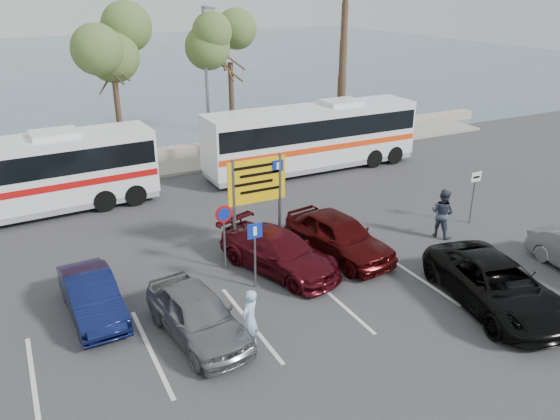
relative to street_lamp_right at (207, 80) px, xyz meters
name	(u,v)px	position (x,y,z in m)	size (l,w,h in m)	color
ground	(272,297)	(-3.00, -13.52, -4.60)	(120.00, 120.00, 0.00)	#353537
kerb_strip	(154,170)	(-3.00, 0.48, -4.52)	(44.00, 2.40, 0.15)	gray
seawall	(144,156)	(-3.00, 2.48, -4.30)	(48.00, 0.80, 0.60)	#A69684
sea	(55,66)	(-3.00, 46.48, -4.59)	(140.00, 140.00, 0.00)	#405A66
tree_mid	(110,41)	(-4.50, 0.48, 2.06)	(3.20, 3.20, 8.00)	#382619
tree_right	(230,46)	(1.50, 0.48, 1.57)	(3.20, 3.20, 7.40)	#382619
street_lamp_right	(207,80)	(0.00, 0.00, 0.00)	(0.45, 1.15, 8.01)	slate
direction_sign	(257,188)	(-2.00, -10.32, -2.17)	(2.20, 0.12, 3.60)	slate
sign_no_stop	(224,227)	(-3.60, -11.13, -3.02)	(0.60, 0.08, 2.35)	slate
sign_parking	(255,246)	(-3.20, -12.73, -3.13)	(0.50, 0.07, 2.25)	slate
sign_taxi	(474,190)	(6.80, -12.03, -3.18)	(0.50, 0.07, 2.20)	slate
lane_markings	(252,322)	(-4.14, -14.52, -4.60)	(12.02, 4.20, 0.01)	silver
coach_bus_left	(17,181)	(-9.50, -3.02, -2.98)	(11.33, 3.08, 3.49)	white
coach_bus_right	(312,140)	(4.50, -3.02, -2.95)	(11.43, 2.51, 3.56)	white
car_silver_a	(197,314)	(-5.73, -14.44, -3.90)	(1.66, 4.13, 1.41)	slate
car_blue	(92,296)	(-8.13, -12.02, -3.97)	(1.34, 3.84, 1.27)	#0D143F
car_maroon	(279,252)	(-2.00, -12.02, -3.92)	(1.90, 4.68, 1.36)	#4B0C14
car_red	(339,235)	(0.40, -12.02, -3.82)	(1.84, 4.59, 1.56)	#3F0909
suv_black	(496,285)	(2.80, -17.02, -3.88)	(2.39, 5.18, 1.44)	black
pedestrian_near	(250,319)	(-4.64, -15.52, -3.74)	(0.63, 0.41, 1.72)	#98B7DE
pedestrian_far	(442,213)	(4.82, -12.45, -3.63)	(0.94, 0.73, 1.93)	#353D50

